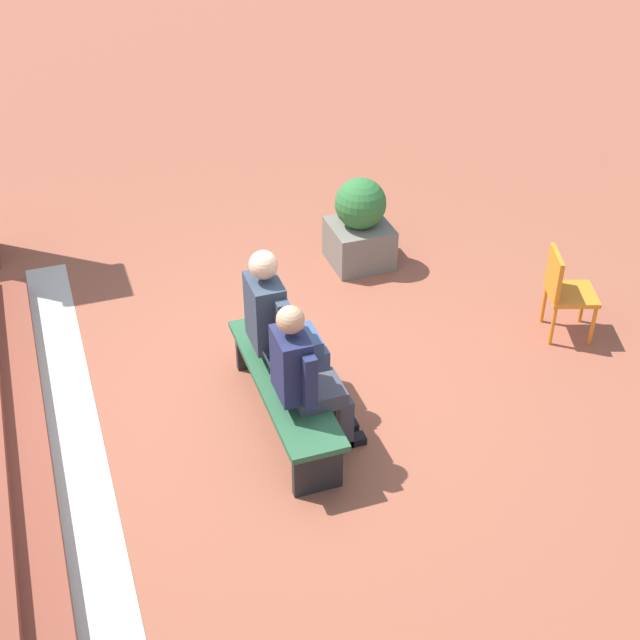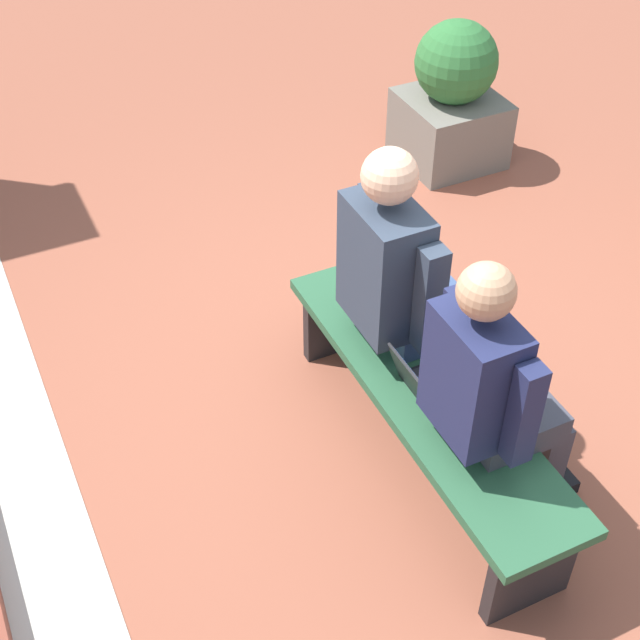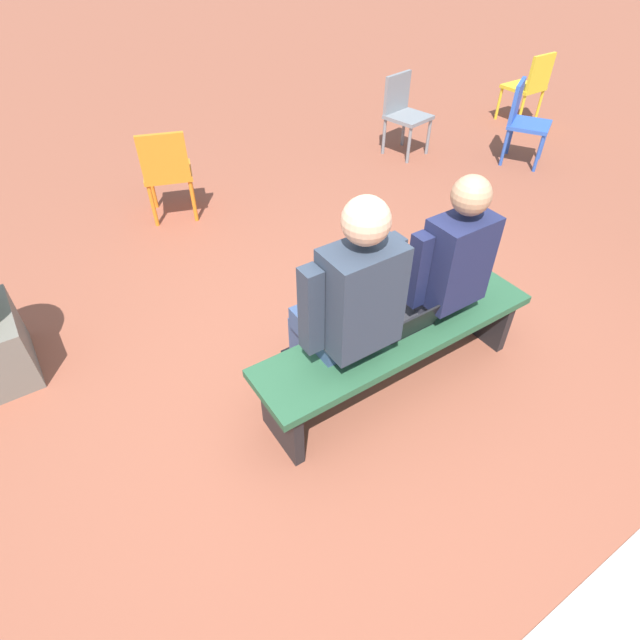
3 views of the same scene
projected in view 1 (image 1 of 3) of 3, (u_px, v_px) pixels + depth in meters
ground_plane at (264, 397)px, 7.45m from camera, size 60.00×60.00×0.00m
concrete_strip at (81, 468)px, 6.75m from camera, size 6.22×0.40×0.01m
bench at (284, 388)px, 6.99m from camera, size 1.80×0.44×0.45m
person_student at (305, 375)px, 6.55m from camera, size 0.53×0.68×1.33m
person_adult at (279, 322)px, 7.05m from camera, size 0.58×0.74×1.41m
laptop at (284, 377)px, 6.87m from camera, size 0.32×0.29×0.21m
plastic_chair_mid_courtyard at (564, 288)px, 7.95m from camera, size 0.53×0.53×0.84m
planter at (360, 225)px, 9.02m from camera, size 0.60×0.60×0.94m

